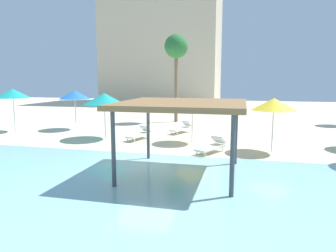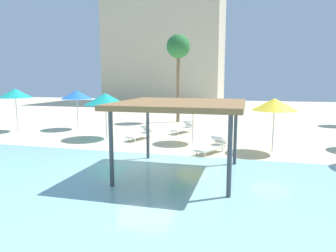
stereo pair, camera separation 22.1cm
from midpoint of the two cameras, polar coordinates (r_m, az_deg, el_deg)
ground_plane at (r=13.18m, az=-4.94°, el=-6.78°), size 80.00×80.00×0.00m
lagoon_water at (r=8.65m, az=-16.53°, el=-15.42°), size 44.00×13.50×0.04m
shade_pavilion at (r=11.10m, az=2.06°, el=3.65°), size 4.42×4.42×2.69m
beach_umbrella_yellow_2 at (r=15.60m, az=18.43°, el=3.80°), size 2.10×2.10×2.60m
beach_umbrella_yellow_3 at (r=17.02m, az=4.13°, el=4.17°), size 1.99×1.99×2.46m
beach_umbrella_teal_4 at (r=22.99m, az=-26.83°, el=5.36°), size 2.18×2.18×2.86m
beach_umbrella_teal_5 at (r=18.54m, az=-11.92°, el=4.88°), size 2.47×2.47×2.69m
beach_umbrella_blue_7 at (r=22.55m, az=-16.99°, el=5.50°), size 2.13×2.13×2.71m
lounge_chair_0 at (r=20.34m, az=2.33°, el=-0.34°), size 1.32×1.98×0.74m
lounge_chair_1 at (r=18.22m, az=-5.44°, el=-1.42°), size 1.15×1.99×0.74m
lounge_chair_3 at (r=14.98m, az=7.63°, el=-3.65°), size 1.41×1.96×0.74m
palm_tree_0 at (r=25.59m, az=1.27°, el=13.97°), size 1.90×1.90×7.03m
hotel_block_0 at (r=48.00m, az=-1.01°, el=13.98°), size 16.48×10.64×15.98m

